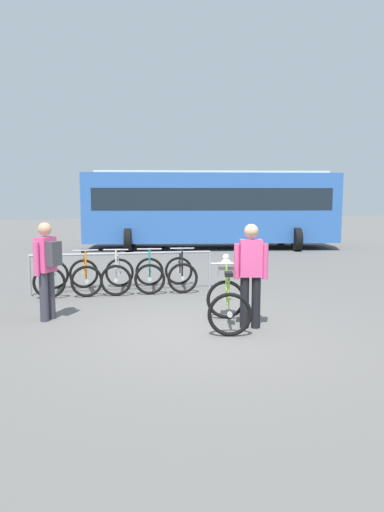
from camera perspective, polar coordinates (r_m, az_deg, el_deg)
name	(u,v)px	position (r m, az deg, el deg)	size (l,w,h in m)	color
ground_plane	(200,330)	(7.25, 1.03, -9.15)	(80.00, 80.00, 0.00)	#605E5B
bike_rack_rail	(123,261)	(10.06, -8.54, -0.64)	(3.89, 0.42, 0.88)	#99999E
racked_bike_lime	(52,277)	(10.33, -16.93, -2.45)	(0.75, 1.15, 0.97)	black
racked_bike_orange	(85,276)	(10.28, -13.04, -2.37)	(0.66, 1.09, 0.97)	black
racked_bike_white	(118,275)	(10.28, -9.14, -2.28)	(0.87, 1.21, 0.97)	black
racked_bike_teal	(150,274)	(10.32, -5.25, -2.17)	(0.85, 1.18, 0.97)	black
racked_bike_black	(181,273)	(10.41, -1.41, -2.06)	(0.84, 1.20, 0.97)	black
featured_bicycle	(227,295)	(7.46, 4.37, -4.84)	(0.95, 1.25, 1.09)	black
person_with_featured_bike	(251,271)	(7.25, 7.25, -1.85)	(0.51, 0.29, 1.64)	black
pedestrian_with_backpack	(47,265)	(8.02, -17.43, -1.04)	(0.45, 0.48, 1.64)	#383842
bus_distant	(210,205)	(18.90, 2.27, 6.25)	(10.31, 4.85, 3.08)	#3366B7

